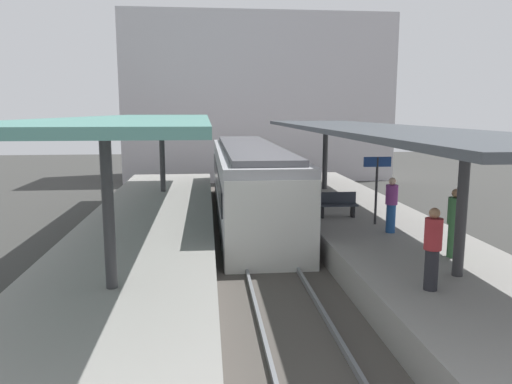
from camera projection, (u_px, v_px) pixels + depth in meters
The scene contains 15 objects.
ground_plane at pixel (264, 259), 15.64m from camera, with size 80.00×80.00×0.00m, color #383835.
platform_left at pixel (143, 247), 15.18m from camera, with size 4.40×28.00×1.00m, color gray.
platform_right at pixel (380, 241), 15.93m from camera, with size 4.40×28.00×1.00m, color gray.
track_ballast at pixel (264, 256), 15.62m from camera, with size 3.20×28.00×0.20m, color #4C4742.
rail_near_side at pixel (242, 251), 15.52m from camera, with size 0.08×28.00×0.14m, color slate.
rail_far_side at pixel (287, 250), 15.66m from camera, with size 0.08×28.00×0.14m, color slate.
commuter_train at pixel (250, 182), 20.46m from camera, with size 2.78×14.35×3.10m.
canopy_left at pixel (144, 121), 15.93m from camera, with size 4.18×21.00×3.48m.
canopy_right at pixel (370, 130), 16.73m from camera, with size 4.18×21.00×3.14m.
platform_bench at pixel (337, 204), 17.12m from camera, with size 1.40×0.41×0.86m.
platform_sign at pixel (377, 175), 15.82m from camera, with size 0.90×0.08×2.21m.
passenger_near_bench at pixel (433, 248), 10.02m from camera, with size 0.36×0.36×1.73m.
passenger_mid_platform at pixel (454, 222), 12.30m from camera, with size 0.36×0.36×1.75m.
passenger_far_end at pixel (391, 204), 14.84m from camera, with size 0.36×0.36×1.69m.
station_building_backdrop at pixel (257, 99), 34.55m from camera, with size 18.00×6.00×11.00m, color #B7B2B7.
Camera 1 is at (-1.78, -14.98, 4.66)m, focal length 34.40 mm.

